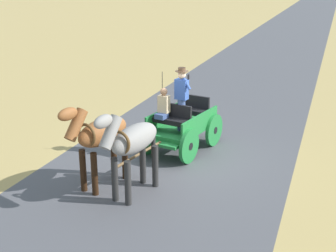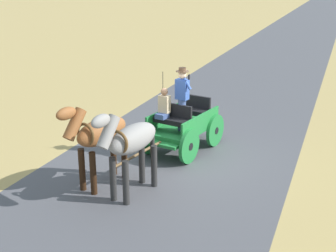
{
  "view_description": "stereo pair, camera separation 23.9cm",
  "coord_description": "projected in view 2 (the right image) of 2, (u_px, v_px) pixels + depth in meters",
  "views": [
    {
      "loc": [
        -3.86,
        11.44,
        4.96
      ],
      "look_at": [
        0.07,
        0.76,
        1.1
      ],
      "focal_mm": 48.98,
      "sensor_mm": 36.0,
      "label": 1
    },
    {
      "loc": [
        -4.08,
        11.35,
        4.96
      ],
      "look_at": [
        0.07,
        0.76,
        1.1
      ],
      "focal_mm": 48.98,
      "sensor_mm": 36.0,
      "label": 2
    }
  ],
  "objects": [
    {
      "name": "ground_plane",
      "position": [
        180.0,
        155.0,
        13.01
      ],
      "size": [
        200.0,
        200.0,
        0.0
      ],
      "primitive_type": "plane",
      "color": "tan"
    },
    {
      "name": "road_surface",
      "position": [
        180.0,
        155.0,
        13.01
      ],
      "size": [
        6.33,
        160.0,
        0.01
      ],
      "primitive_type": "cube",
      "color": "#4C4C51",
      "rests_on": "ground"
    },
    {
      "name": "horse_drawn_carriage",
      "position": [
        182.0,
        124.0,
        13.1
      ],
      "size": [
        1.85,
        4.51,
        2.5
      ],
      "color": "#1E7233",
      "rests_on": "ground"
    },
    {
      "name": "horse_near_side",
      "position": [
        130.0,
        142.0,
        10.28
      ],
      "size": [
        0.87,
        2.15,
        2.21
      ],
      "color": "gray",
      "rests_on": "ground"
    },
    {
      "name": "horse_off_side",
      "position": [
        99.0,
        134.0,
        10.75
      ],
      "size": [
        0.93,
        2.14,
        2.21
      ],
      "color": "brown",
      "rests_on": "ground"
    }
  ]
}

